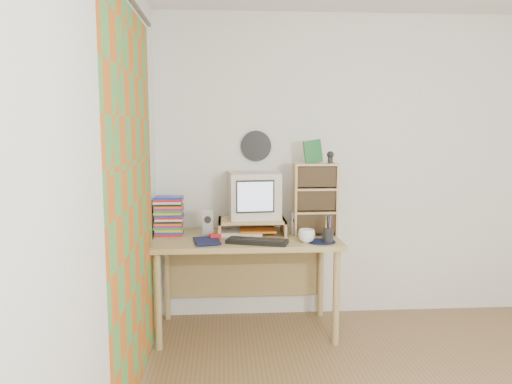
{
  "coord_description": "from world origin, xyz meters",
  "views": [
    {
      "loc": [
        -1.2,
        -2.35,
        1.58
      ],
      "look_at": [
        -0.96,
        1.33,
        1.1
      ],
      "focal_mm": 35.0,
      "sensor_mm": 36.0,
      "label": 1
    }
  ],
  "objects": [
    {
      "name": "wall_disc",
      "position": [
        -0.93,
        1.73,
        1.43
      ],
      "size": [
        0.25,
        0.02,
        0.25
      ],
      "primitive_type": "cylinder",
      "rotation": [
        1.57,
        0.0,
        0.0
      ],
      "color": "black",
      "rests_on": "back_wall"
    },
    {
      "name": "speaker_left",
      "position": [
        -1.32,
        1.41,
        0.86
      ],
      "size": [
        0.08,
        0.08,
        0.22
      ],
      "primitive_type": "cube",
      "rotation": [
        0.0,
        0.0,
        -0.02
      ],
      "color": "#A5A6AA",
      "rests_on": "desk"
    },
    {
      "name": "dvd_stack",
      "position": [
        -1.62,
        1.5,
        0.9
      ],
      "size": [
        0.21,
        0.15,
        0.3
      ],
      "primitive_type": null,
      "rotation": [
        0.0,
        0.0,
        -0.02
      ],
      "color": "brown",
      "rests_on": "desk"
    },
    {
      "name": "diary",
      "position": [
        -1.41,
        1.2,
        0.77
      ],
      "size": [
        0.24,
        0.2,
        0.04
      ],
      "primitive_type": "imported",
      "rotation": [
        0.0,
        0.0,
        0.15
      ],
      "color": "#10143B",
      "rests_on": "desk"
    },
    {
      "name": "keyboard",
      "position": [
        -0.96,
        1.16,
        0.76
      ],
      "size": [
        0.46,
        0.27,
        0.03
      ],
      "primitive_type": "cube",
      "rotation": [
        0.0,
        0.0,
        -0.31
      ],
      "color": "black",
      "rests_on": "desk"
    },
    {
      "name": "curtain",
      "position": [
        -1.71,
        0.48,
        1.15
      ],
      "size": [
        0.0,
        2.2,
        2.2
      ],
      "primitive_type": "plane",
      "rotation": [
        1.57,
        0.0,
        1.57
      ],
      "color": "#C15C1B",
      "rests_on": "left_wall"
    },
    {
      "name": "mousepad",
      "position": [
        -0.49,
        1.18,
        0.75
      ],
      "size": [
        0.24,
        0.24,
        0.0
      ],
      "primitive_type": "cylinder",
      "rotation": [
        0.0,
        0.0,
        -0.12
      ],
      "color": "black",
      "rests_on": "desk"
    },
    {
      "name": "monitor_riser",
      "position": [
        -0.98,
        1.48,
        0.84
      ],
      "size": [
        0.52,
        0.3,
        0.12
      ],
      "color": "tan",
      "rests_on": "desk"
    },
    {
      "name": "desk",
      "position": [
        -1.03,
        1.44,
        0.62
      ],
      "size": [
        1.4,
        0.7,
        0.75
      ],
      "color": "tan",
      "rests_on": "floor"
    },
    {
      "name": "webcam",
      "position": [
        -0.38,
        1.42,
        1.35
      ],
      "size": [
        0.06,
        0.06,
        0.09
      ],
      "primitive_type": null,
      "rotation": [
        0.0,
        0.0,
        0.02
      ],
      "color": "black",
      "rests_on": "cd_rack"
    },
    {
      "name": "mug",
      "position": [
        -0.6,
        1.17,
        0.8
      ],
      "size": [
        0.14,
        0.14,
        0.1
      ],
      "primitive_type": "imported",
      "rotation": [
        0.0,
        0.0,
        0.21
      ],
      "color": "white",
      "rests_on": "desk"
    },
    {
      "name": "papers",
      "position": [
        -1.01,
        1.49,
        0.77
      ],
      "size": [
        0.32,
        0.24,
        0.04
      ],
      "primitive_type": null,
      "rotation": [
        0.0,
        0.0,
        -0.02
      ],
      "color": "silver",
      "rests_on": "desk"
    },
    {
      "name": "crt_monitor",
      "position": [
        -0.96,
        1.53,
        1.05
      ],
      "size": [
        0.41,
        0.41,
        0.36
      ],
      "primitive_type": "cube",
      "rotation": [
        0.0,
        0.0,
        0.1
      ],
      "color": "beige",
      "rests_on": "monitor_riser"
    },
    {
      "name": "cd_rack",
      "position": [
        -0.49,
        1.45,
        1.03
      ],
      "size": [
        0.34,
        0.18,
        0.56
      ],
      "primitive_type": "cube",
      "rotation": [
        0.0,
        0.0,
        0.0
      ],
      "color": "tan",
      "rests_on": "desk"
    },
    {
      "name": "red_box",
      "position": [
        -1.26,
        1.31,
        0.77
      ],
      "size": [
        0.09,
        0.07,
        0.04
      ],
      "primitive_type": "cube",
      "rotation": [
        0.0,
        0.0,
        0.29
      ],
      "color": "red",
      "rests_on": "desk"
    },
    {
      "name": "left_wall",
      "position": [
        -1.75,
        0.0,
        1.25
      ],
      "size": [
        0.0,
        3.5,
        3.5
      ],
      "primitive_type": "plane",
      "rotation": [
        1.57,
        0.0,
        1.57
      ],
      "color": "white",
      "rests_on": "floor"
    },
    {
      "name": "back_wall",
      "position": [
        0.0,
        1.75,
        1.25
      ],
      "size": [
        3.5,
        0.0,
        3.5
      ],
      "primitive_type": "plane",
      "rotation": [
        1.57,
        0.0,
        0.0
      ],
      "color": "white",
      "rests_on": "floor"
    },
    {
      "name": "pen_cup",
      "position": [
        -0.45,
        1.15,
        0.83
      ],
      "size": [
        0.09,
        0.09,
        0.15
      ],
      "primitive_type": null,
      "rotation": [
        0.0,
        0.0,
        -0.12
      ],
      "color": "black",
      "rests_on": "desk"
    },
    {
      "name": "speaker_right",
      "position": [
        -0.64,
        1.46,
        0.84
      ],
      "size": [
        0.07,
        0.07,
        0.18
      ],
      "primitive_type": "cube",
      "rotation": [
        0.0,
        0.0,
        -0.01
      ],
      "color": "#A5A6AA",
      "rests_on": "desk"
    },
    {
      "name": "game_box",
      "position": [
        -0.51,
        1.45,
        1.4
      ],
      "size": [
        0.14,
        0.05,
        0.18
      ],
      "primitive_type": "cube",
      "rotation": [
        0.0,
        0.0,
        0.14
      ],
      "color": "#1B602B",
      "rests_on": "cd_rack"
    }
  ]
}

